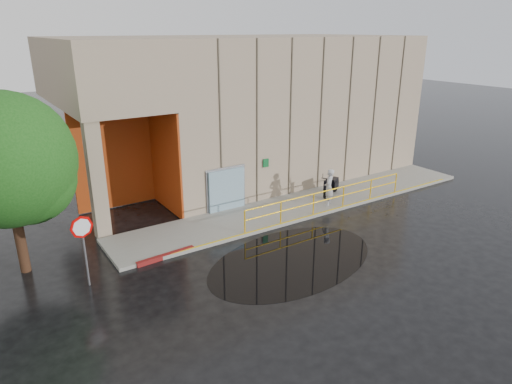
# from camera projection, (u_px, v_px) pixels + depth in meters

# --- Properties ---
(ground) EXTENTS (120.00, 120.00, 0.00)m
(ground) POSITION_uv_depth(u_px,v_px,m) (300.00, 262.00, 17.38)
(ground) COLOR black
(ground) RESTS_ON ground
(sidewalk) EXTENTS (20.00, 3.00, 0.15)m
(sidewalk) POSITION_uv_depth(u_px,v_px,m) (306.00, 204.00, 22.96)
(sidewalk) COLOR gray
(sidewalk) RESTS_ON ground
(building) EXTENTS (20.00, 10.17, 8.00)m
(building) POSITION_uv_depth(u_px,v_px,m) (254.00, 103.00, 27.23)
(building) COLOR gray
(building) RESTS_ON ground
(guardrail) EXTENTS (9.56, 0.06, 1.03)m
(guardrail) POSITION_uv_depth(u_px,v_px,m) (329.00, 199.00, 21.82)
(guardrail) COLOR yellow
(guardrail) RESTS_ON sidewalk
(person) EXTENTS (0.80, 0.76, 1.84)m
(person) POSITION_uv_depth(u_px,v_px,m) (329.00, 187.00, 22.29)
(person) COLOR #AEAEB2
(person) RESTS_ON sidewalk
(scooter) EXTENTS (1.74, 1.20, 1.32)m
(scooter) POSITION_uv_depth(u_px,v_px,m) (331.00, 181.00, 23.70)
(scooter) COLOR black
(scooter) RESTS_ON sidewalk
(stop_sign) EXTENTS (0.78, 0.17, 2.60)m
(stop_sign) POSITION_uv_depth(u_px,v_px,m) (83.00, 236.00, 15.15)
(stop_sign) COLOR slate
(stop_sign) RESTS_ON ground
(red_curb) EXTENTS (2.41, 0.33, 0.18)m
(red_curb) POSITION_uv_depth(u_px,v_px,m) (166.00, 256.00, 17.63)
(red_curb) COLOR maroon
(red_curb) RESTS_ON ground
(puddle) EXTENTS (8.14, 5.78, 0.01)m
(puddle) POSITION_uv_depth(u_px,v_px,m) (292.00, 260.00, 17.54)
(puddle) COLOR black
(puddle) RESTS_ON ground
(tree_near) EXTENTS (4.65, 4.65, 6.55)m
(tree_near) POSITION_uv_depth(u_px,v_px,m) (11.00, 165.00, 15.42)
(tree_near) COLOR #311B10
(tree_near) RESTS_ON ground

